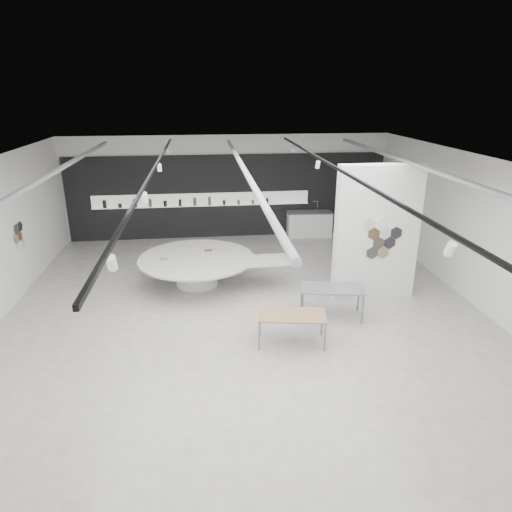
{
  "coord_description": "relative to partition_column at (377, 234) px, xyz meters",
  "views": [
    {
      "loc": [
        -0.95,
        -9.91,
        5.34
      ],
      "look_at": [
        0.36,
        1.2,
        1.24
      ],
      "focal_mm": 32.0,
      "sensor_mm": 36.0,
      "label": 1
    }
  ],
  "objects": [
    {
      "name": "room",
      "position": [
        -3.59,
        -1.0,
        0.27
      ],
      "size": [
        12.02,
        14.02,
        3.82
      ],
      "color": "#BAB6AF",
      "rests_on": "ground"
    },
    {
      "name": "back_wall_display",
      "position": [
        -3.59,
        5.94,
        -0.26
      ],
      "size": [
        11.8,
        0.27,
        3.1
      ],
      "color": "black",
      "rests_on": "ground"
    },
    {
      "name": "partition_column",
      "position": [
        0.0,
        0.0,
        0.0
      ],
      "size": [
        2.2,
        0.38,
        3.6
      ],
      "color": "white",
      "rests_on": "ground"
    },
    {
      "name": "display_island",
      "position": [
        -4.65,
        1.37,
        -1.25
      ],
      "size": [
        4.27,
        3.38,
        0.84
      ],
      "rotation": [
        0.0,
        0.0,
        0.02
      ],
      "color": "white",
      "rests_on": "ground"
    },
    {
      "name": "sample_table_wood",
      "position": [
        -2.63,
        -2.12,
        -1.15
      ],
      "size": [
        1.59,
        0.96,
        0.7
      ],
      "rotation": [
        0.0,
        0.0,
        -0.15
      ],
      "color": "#9A734F",
      "rests_on": "ground"
    },
    {
      "name": "sample_table_stone",
      "position": [
        -1.41,
        -1.01,
        -1.08
      ],
      "size": [
        1.63,
        1.02,
        0.78
      ],
      "rotation": [
        0.0,
        0.0,
        -0.18
      ],
      "color": "slate",
      "rests_on": "ground"
    },
    {
      "name": "kitchen_counter",
      "position": [
        -0.46,
        5.54,
        -1.32
      ],
      "size": [
        1.73,
        0.73,
        1.34
      ],
      "rotation": [
        0.0,
        0.0,
        -0.04
      ],
      "color": "white",
      "rests_on": "ground"
    }
  ]
}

